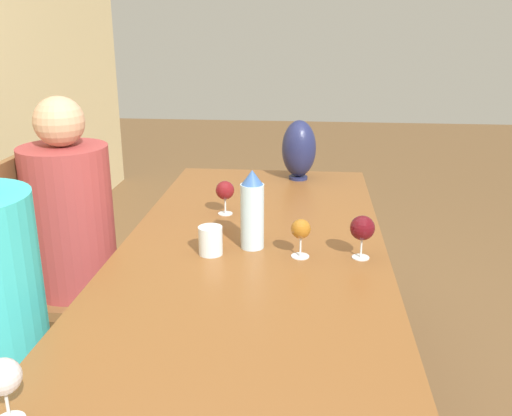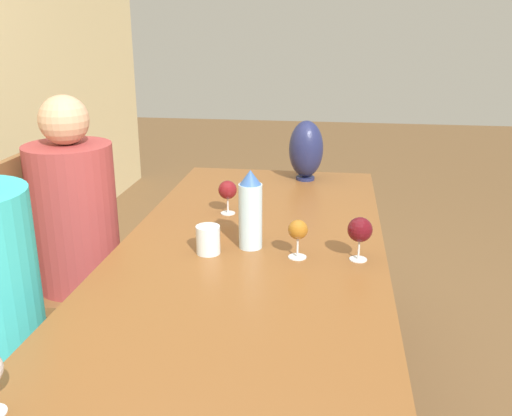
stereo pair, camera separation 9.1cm
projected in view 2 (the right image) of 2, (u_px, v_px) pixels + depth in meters
dining_table at (248, 273)px, 1.98m from camera, size 2.26×0.94×0.75m
water_bottle at (251, 211)px, 1.97m from camera, size 0.08×0.08×0.28m
water_tumbler at (208, 240)px, 1.94m from camera, size 0.08×0.08×0.10m
vase at (306, 150)px, 2.80m from camera, size 0.17×0.17×0.30m
wine_glass_1 at (360, 230)px, 1.87m from camera, size 0.08×0.08×0.15m
wine_glass_2 at (298, 231)px, 1.89m from camera, size 0.07×0.07×0.13m
wine_glass_3 at (228, 190)px, 2.32m from camera, size 0.08×0.08×0.14m
chair_far at (62, 268)px, 2.39m from camera, size 0.44×0.44×1.01m
person_far at (80, 238)px, 2.33m from camera, size 0.34×0.34×1.25m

